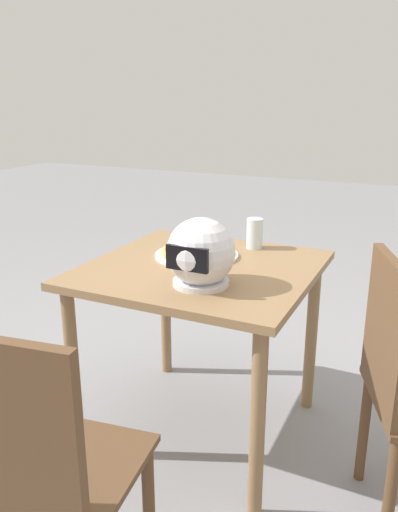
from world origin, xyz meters
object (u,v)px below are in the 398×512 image
Objects in this scene: pizza at (197,251)px; motorcycle_helmet at (201,254)px; drinking_glass at (255,233)px; dining_table at (202,291)px; chair_far at (35,472)px.

pizza is 1.23× the size of motorcycle_helmet.
drinking_glass is (-0.17, -0.22, 0.04)m from pizza.
pizza reaches higher than dining_table.
motorcycle_helmet is 0.26× the size of chair_far.
motorcycle_helmet is 1.83× the size of drinking_glass.
dining_table is 0.31m from motorcycle_helmet.
chair_far reaches higher than drinking_glass.
dining_table is at bearing -88.93° from chair_far.
drinking_glass is at bearing -108.06° from dining_table.
motorcycle_helmet is at bearing 88.34° from drinking_glass.
dining_table is 0.96m from chair_far.
motorcycle_helmet is at bearing 117.60° from pizza.
dining_table is at bearing -65.72° from motorcycle_helmet.
chair_far reaches higher than dining_table.
motorcycle_helmet is (-0.09, 0.19, 0.22)m from dining_table.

